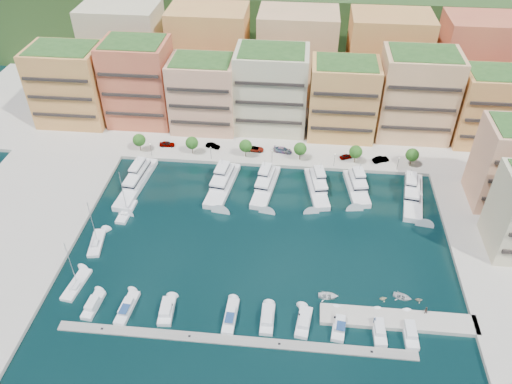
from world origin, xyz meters
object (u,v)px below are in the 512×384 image
car_1 (213,146)px  yacht_5 (357,186)px  cruiser_6 (304,322)px  cruiser_7 (339,325)px  yacht_3 (266,184)px  cruiser_2 (167,311)px  lamppost_0 (151,148)px  tender_2 (402,297)px  tree_3 (300,149)px  cruiser_0 (93,305)px  tree_0 (139,140)px  tree_1 (192,143)px  tree_2 (246,146)px  cruiser_4 (231,317)px  lamppost_1 (211,151)px  yacht_6 (413,194)px  car_3 (283,150)px  sailboat_1 (97,243)px  sailboat_0 (77,285)px  cruiser_8 (379,329)px  person_0 (375,320)px  sailboat_2 (126,212)px  yacht_0 (137,180)px  cruiser_5 (267,319)px  car_4 (346,156)px  yacht_2 (223,182)px  tree_4 (356,152)px  tender_3 (419,300)px  lamppost_3 (335,158)px  car_0 (167,144)px  cruiser_9 (410,331)px  car_2 (256,149)px  tree_5 (412,155)px  lamppost_4 (398,161)px  car_5 (381,159)px  person_1 (426,310)px  tender_1 (383,298)px  yacht_4 (317,186)px  lamppost_2 (272,154)px

car_1 → yacht_5: bearing=-93.9°
cruiser_6 → cruiser_7: cruiser_7 is taller
yacht_3 → cruiser_2: yacht_3 is taller
lamppost_0 → tender_2: lamppost_0 is taller
tree_3 → cruiser_0: bearing=-125.7°
tree_0 → tree_1: bearing=0.0°
tree_2 → cruiser_4: size_ratio=0.63×
yacht_5 → tree_0: bearing=169.8°
lamppost_1 → cruiser_0: bearing=-105.8°
yacht_6 → car_3: bearing=154.7°
sailboat_1 → sailboat_0: same height
cruiser_6 → car_3: 61.98m
cruiser_8 → person_0: bearing=138.2°
sailboat_2 → yacht_0: bearing=93.3°
yacht_5 → sailboat_0: (-63.56, -41.28, -0.90)m
yacht_3 → cruiser_5: size_ratio=2.56×
cruiser_6 → car_4: car_4 is taller
yacht_2 → tree_0: bearing=153.4°
tree_2 → tree_4: bearing=0.0°
tree_3 → yacht_5: tree_3 is taller
tender_3 → sailboat_0: bearing=92.9°
tree_4 → yacht_2: 39.41m
lamppost_3 → yacht_5: bearing=-57.0°
car_0 → car_1: bearing=-92.6°
yacht_3 → cruiser_9: (32.81, -44.97, -0.66)m
car_4 → cruiser_4: bearing=132.1°
yacht_2 → car_2: yacht_2 is taller
tree_5 → car_3: 37.44m
tree_5 → yacht_6: tree_5 is taller
lamppost_1 → sailboat_2: (-18.05, -25.32, -3.51)m
tree_4 → lamppost_0: 60.05m
tree_2 → cruiser_7: bearing=-66.0°
tree_0 → lamppost_4: tree_0 is taller
yacht_6 → cruiser_4: yacht_6 is taller
tender_3 → cruiser_7: bearing=116.7°
sailboat_2 → car_5: 73.60m
cruiser_5 → car_2: (-8.60, 61.41, 1.14)m
tree_1 → person_1: tree_1 is taller
car_4 → cruiser_7: bearing=151.9°
tree_3 → person_1: size_ratio=3.16×
tender_1 → lamppost_1: bearing=30.7°
tree_0 → cruiser_0: 58.56m
tree_5 → yacht_4: 29.93m
yacht_5 → person_0: size_ratio=8.48×
cruiser_2 → person_0: size_ratio=3.93×
lamppost_3 → car_1: lamppost_3 is taller
tree_4 → lamppost_2: size_ratio=1.35×
yacht_2 → yacht_4: 25.98m
lamppost_1 → car_4: lamppost_1 is taller
yacht_3 → person_1: size_ratio=10.78×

